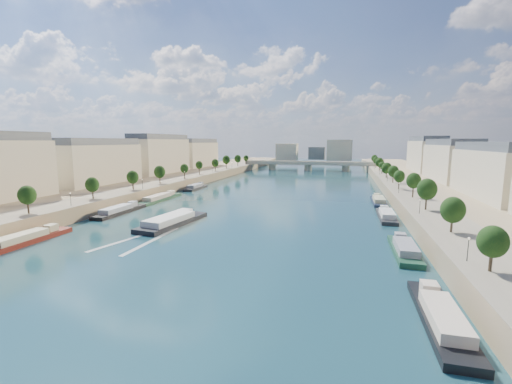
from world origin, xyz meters
The scene contains 17 objects.
ground centered at (0.00, 100.00, 0.00)m, with size 700.00×700.00×0.00m, color #0C2E35.
quay_left centered at (-72.00, 100.00, 2.50)m, with size 44.00×520.00×5.00m, color #9E8460.
quay_right centered at (72.00, 100.00, 2.50)m, with size 44.00×520.00×5.00m, color #9E8460.
pave_left centered at (-57.00, 100.00, 5.05)m, with size 14.00×520.00×0.10m, color gray.
pave_right centered at (57.00, 100.00, 5.05)m, with size 14.00×520.00×0.10m, color gray.
trees_left centered at (-55.00, 102.00, 10.48)m, with size 4.80×268.80×8.26m.
trees_right centered at (55.00, 110.00, 10.48)m, with size 4.80×268.80×8.26m.
lamps_left centered at (-52.50, 90.00, 7.78)m, with size 0.36×200.36×4.28m.
lamps_right centered at (52.50, 105.00, 7.78)m, with size 0.36×200.36×4.28m.
buildings_left centered at (-85.00, 112.00, 16.45)m, with size 16.00×226.00×23.20m.
buildings_right centered at (85.00, 112.00, 16.45)m, with size 16.00×226.00×23.20m.
skyline centered at (3.19, 319.52, 14.66)m, with size 79.00×42.00×22.00m.
bridge centered at (0.00, 242.20, 5.08)m, with size 112.00×12.00×8.15m.
tour_barge centered at (-19.26, 34.15, 1.05)m, with size 11.55×28.63×3.79m.
wake centered at (-19.26, 17.55, 0.02)m, with size 10.99×26.01×0.04m.
moored_barges_left centered at (-45.50, 41.73, 0.84)m, with size 5.00×154.49×3.60m.
moored_barges_right centered at (45.50, 41.76, 0.84)m, with size 5.00×121.65×3.60m.
Camera 1 is at (31.68, -58.66, 25.48)m, focal length 24.00 mm.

